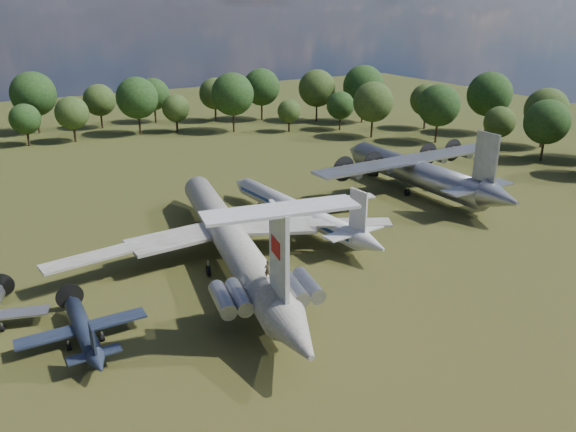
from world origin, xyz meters
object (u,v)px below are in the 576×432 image
tu104_jet (296,213)px  small_prop_west (84,333)px  person_on_il62 (268,269)px  il62_airliner (230,244)px  an12_transport (416,176)px

tu104_jet → small_prop_west: size_ratio=2.30×
small_prop_west → person_on_il62: size_ratio=8.64×
il62_airliner → tu104_jet: il62_airliner is taller
person_on_il62 → il62_airliner: bearing=-96.2°
an12_transport → person_on_il62: person_on_il62 is taller
tu104_jet → an12_transport: an12_transport is taller
il62_airliner → person_on_il62: size_ratio=29.66×
il62_airliner → person_on_il62: bearing=-90.0°
il62_airliner → small_prop_west: 21.71m
tu104_jet → small_prop_west: tu104_jet is taller
an12_transport → small_prop_west: size_ratio=2.61×
person_on_il62 → small_prop_west: bearing=-16.5°
an12_transport → il62_airliner: bearing=-165.8°
il62_airliner → small_prop_west: il62_airliner is taller
il62_airliner → tu104_jet: 15.61m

